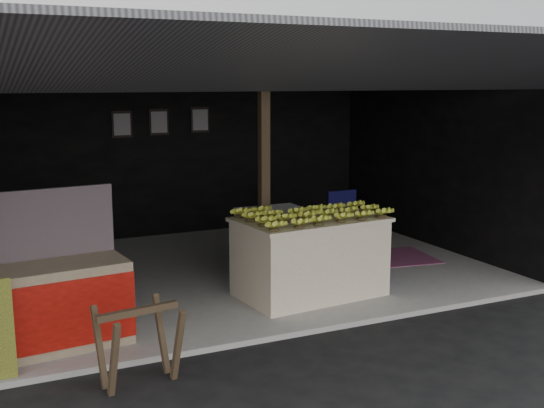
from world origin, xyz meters
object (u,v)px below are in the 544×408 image
water_barrel (367,261)px  plastic_chair (345,219)px  banana_table (310,256)px  white_crate (272,243)px  neighbor_stall (49,302)px  sawhorse (139,337)px

water_barrel → plastic_chair: plastic_chair is taller
banana_table → white_crate: 0.85m
neighbor_stall → water_barrel: bearing=2.6°
white_crate → neighbor_stall: bearing=-158.3°
water_barrel → sawhorse: bearing=-153.9°
white_crate → sawhorse: bearing=-136.5°
white_crate → water_barrel: (1.05, -0.63, -0.20)m
plastic_chair → white_crate: bearing=-162.4°
sawhorse → white_crate: bearing=36.1°
white_crate → plastic_chair: bearing=16.8°
banana_table → water_barrel: 0.99m
banana_table → plastic_chair: plastic_chair is taller
neighbor_stall → water_barrel: neighbor_stall is taller
white_crate → neighbor_stall: neighbor_stall is taller
water_barrel → white_crate: bearing=149.2°
banana_table → plastic_chair: size_ratio=1.83×
white_crate → neighbor_stall: size_ratio=0.60×
plastic_chair → water_barrel: bearing=-107.0°
neighbor_stall → water_barrel: 4.02m
white_crate → banana_table: bearing=-83.8°
white_crate → sawhorse: white_crate is taller
neighbor_stall → plastic_chair: neighbor_stall is taller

